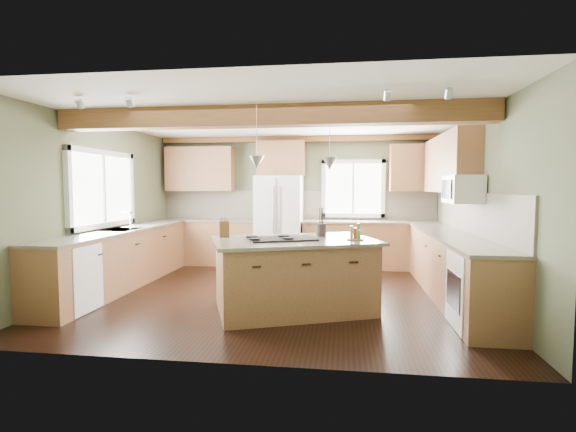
# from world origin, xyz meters

# --- Properties ---
(floor) EXTENTS (5.60, 5.60, 0.00)m
(floor) POSITION_xyz_m (0.00, 0.00, 0.00)
(floor) COLOR black
(floor) RESTS_ON ground
(ceiling) EXTENTS (5.60, 5.60, 0.00)m
(ceiling) POSITION_xyz_m (0.00, 0.00, 2.60)
(ceiling) COLOR silver
(ceiling) RESTS_ON wall_back
(wall_back) EXTENTS (5.60, 0.00, 5.60)m
(wall_back) POSITION_xyz_m (0.00, 2.50, 1.30)
(wall_back) COLOR #51573D
(wall_back) RESTS_ON ground
(wall_left) EXTENTS (0.00, 5.00, 5.00)m
(wall_left) POSITION_xyz_m (-2.80, 0.00, 1.30)
(wall_left) COLOR #51573D
(wall_left) RESTS_ON ground
(wall_right) EXTENTS (0.00, 5.00, 5.00)m
(wall_right) POSITION_xyz_m (2.80, 0.00, 1.30)
(wall_right) COLOR #51573D
(wall_right) RESTS_ON ground
(ceiling_beam) EXTENTS (5.55, 0.26, 0.26)m
(ceiling_beam) POSITION_xyz_m (0.00, -0.80, 2.47)
(ceiling_beam) COLOR #532E17
(ceiling_beam) RESTS_ON ceiling
(soffit_trim) EXTENTS (5.55, 0.20, 0.10)m
(soffit_trim) POSITION_xyz_m (0.00, 2.40, 2.54)
(soffit_trim) COLOR #532E17
(soffit_trim) RESTS_ON ceiling
(backsplash_back) EXTENTS (5.58, 0.03, 0.58)m
(backsplash_back) POSITION_xyz_m (0.00, 2.48, 1.21)
(backsplash_back) COLOR brown
(backsplash_back) RESTS_ON wall_back
(backsplash_right) EXTENTS (0.03, 3.70, 0.58)m
(backsplash_right) POSITION_xyz_m (2.78, 0.05, 1.21)
(backsplash_right) COLOR brown
(backsplash_right) RESTS_ON wall_right
(base_cab_back_left) EXTENTS (2.02, 0.60, 0.88)m
(base_cab_back_left) POSITION_xyz_m (-1.79, 2.20, 0.44)
(base_cab_back_left) COLOR brown
(base_cab_back_left) RESTS_ON floor
(counter_back_left) EXTENTS (2.06, 0.64, 0.04)m
(counter_back_left) POSITION_xyz_m (-1.79, 2.20, 0.90)
(counter_back_left) COLOR #453F33
(counter_back_left) RESTS_ON base_cab_back_left
(base_cab_back_right) EXTENTS (2.62, 0.60, 0.88)m
(base_cab_back_right) POSITION_xyz_m (1.49, 2.20, 0.44)
(base_cab_back_right) COLOR brown
(base_cab_back_right) RESTS_ON floor
(counter_back_right) EXTENTS (2.66, 0.64, 0.04)m
(counter_back_right) POSITION_xyz_m (1.49, 2.20, 0.90)
(counter_back_right) COLOR #453F33
(counter_back_right) RESTS_ON base_cab_back_right
(base_cab_left) EXTENTS (0.60, 3.70, 0.88)m
(base_cab_left) POSITION_xyz_m (-2.50, 0.05, 0.44)
(base_cab_left) COLOR brown
(base_cab_left) RESTS_ON floor
(counter_left) EXTENTS (0.64, 3.74, 0.04)m
(counter_left) POSITION_xyz_m (-2.50, 0.05, 0.90)
(counter_left) COLOR #453F33
(counter_left) RESTS_ON base_cab_left
(base_cab_right) EXTENTS (0.60, 3.70, 0.88)m
(base_cab_right) POSITION_xyz_m (2.50, 0.05, 0.44)
(base_cab_right) COLOR brown
(base_cab_right) RESTS_ON floor
(counter_right) EXTENTS (0.64, 3.74, 0.04)m
(counter_right) POSITION_xyz_m (2.50, 0.05, 0.90)
(counter_right) COLOR #453F33
(counter_right) RESTS_ON base_cab_right
(upper_cab_back_left) EXTENTS (1.40, 0.35, 0.90)m
(upper_cab_back_left) POSITION_xyz_m (-1.99, 2.33, 1.95)
(upper_cab_back_left) COLOR brown
(upper_cab_back_left) RESTS_ON wall_back
(upper_cab_over_fridge) EXTENTS (0.96, 0.35, 0.70)m
(upper_cab_over_fridge) POSITION_xyz_m (-0.30, 2.33, 2.15)
(upper_cab_over_fridge) COLOR brown
(upper_cab_over_fridge) RESTS_ON wall_back
(upper_cab_right) EXTENTS (0.35, 2.20, 0.90)m
(upper_cab_right) POSITION_xyz_m (2.62, 0.90, 1.95)
(upper_cab_right) COLOR brown
(upper_cab_right) RESTS_ON wall_right
(upper_cab_back_corner) EXTENTS (0.90, 0.35, 0.90)m
(upper_cab_back_corner) POSITION_xyz_m (2.30, 2.33, 1.95)
(upper_cab_back_corner) COLOR brown
(upper_cab_back_corner) RESTS_ON wall_back
(window_left) EXTENTS (0.04, 1.60, 1.05)m
(window_left) POSITION_xyz_m (-2.78, 0.05, 1.55)
(window_left) COLOR white
(window_left) RESTS_ON wall_left
(window_back) EXTENTS (1.10, 0.04, 1.00)m
(window_back) POSITION_xyz_m (1.15, 2.48, 1.55)
(window_back) COLOR white
(window_back) RESTS_ON wall_back
(sink) EXTENTS (0.50, 0.65, 0.03)m
(sink) POSITION_xyz_m (-2.50, 0.05, 0.91)
(sink) COLOR #262628
(sink) RESTS_ON counter_left
(faucet) EXTENTS (0.02, 0.02, 0.28)m
(faucet) POSITION_xyz_m (-2.32, 0.05, 1.05)
(faucet) COLOR #B2B2B7
(faucet) RESTS_ON sink
(dishwasher) EXTENTS (0.60, 0.60, 0.84)m
(dishwasher) POSITION_xyz_m (-2.49, -1.25, 0.43)
(dishwasher) COLOR white
(dishwasher) RESTS_ON floor
(oven) EXTENTS (0.60, 0.72, 0.84)m
(oven) POSITION_xyz_m (2.49, -1.25, 0.43)
(oven) COLOR white
(oven) RESTS_ON floor
(microwave) EXTENTS (0.40, 0.70, 0.38)m
(microwave) POSITION_xyz_m (2.58, -0.05, 1.55)
(microwave) COLOR white
(microwave) RESTS_ON wall_right
(pendant_left) EXTENTS (0.18, 0.18, 0.16)m
(pendant_left) POSITION_xyz_m (-0.10, -0.97, 1.88)
(pendant_left) COLOR #B2B2B7
(pendant_left) RESTS_ON ceiling
(pendant_right) EXTENTS (0.18, 0.18, 0.16)m
(pendant_right) POSITION_xyz_m (0.78, -0.63, 1.88)
(pendant_right) COLOR #B2B2B7
(pendant_right) RESTS_ON ceiling
(refrigerator) EXTENTS (0.90, 0.74, 1.80)m
(refrigerator) POSITION_xyz_m (-0.30, 2.12, 0.90)
(refrigerator) COLOR white
(refrigerator) RESTS_ON floor
(island) EXTENTS (2.18, 1.76, 0.88)m
(island) POSITION_xyz_m (0.34, -0.80, 0.44)
(island) COLOR brown
(island) RESTS_ON floor
(island_top) EXTENTS (2.34, 1.92, 0.04)m
(island_top) POSITION_xyz_m (0.34, -0.80, 0.90)
(island_top) COLOR #453F33
(island_top) RESTS_ON island
(cooktop) EXTENTS (0.96, 0.80, 0.02)m
(cooktop) POSITION_xyz_m (0.19, -0.86, 0.93)
(cooktop) COLOR black
(cooktop) RESTS_ON island_top
(knife_block) EXTENTS (0.15, 0.13, 0.21)m
(knife_block) POSITION_xyz_m (-0.59, -0.72, 1.03)
(knife_block) COLOR brown
(knife_block) RESTS_ON island_top
(utensil_crock) EXTENTS (0.14, 0.14, 0.18)m
(utensil_crock) POSITION_xyz_m (0.67, -0.47, 1.01)
(utensil_crock) COLOR #483E39
(utensil_crock) RESTS_ON island_top
(bottle_tray) EXTENTS (0.30, 0.30, 0.20)m
(bottle_tray) POSITION_xyz_m (1.11, -0.80, 1.02)
(bottle_tray) COLOR brown
(bottle_tray) RESTS_ON island_top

